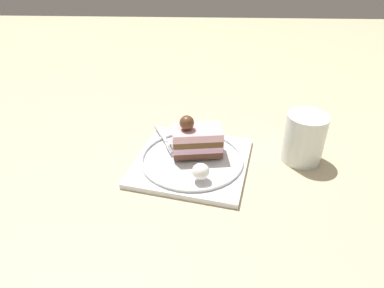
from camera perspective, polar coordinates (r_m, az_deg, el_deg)
The scene contains 6 objects.
ground_plane at distance 0.71m, azimuth 0.84°, elevation -2.07°, with size 2.40×2.40×0.00m, color #C9BA90.
dessert_plate at distance 0.69m, azimuth -0.00°, elevation -2.72°, with size 0.25×0.25×0.02m.
cake_slice at distance 0.68m, azimuth 0.95°, elevation 0.82°, with size 0.10×0.07×0.08m.
whipped_cream_dollop at distance 0.62m, azimuth 1.43°, elevation -4.49°, with size 0.03×0.03×0.03m, color white.
fork at distance 0.73m, azimuth -4.50°, elevation 0.76°, with size 0.06×0.11×0.00m.
drink_glass_near at distance 0.71m, azimuth 17.88°, elevation 0.36°, with size 0.08×0.08×0.10m.
Camera 1 is at (-0.01, 0.58, 0.41)m, focal length 32.54 mm.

